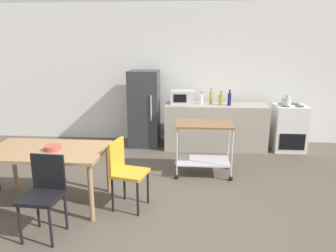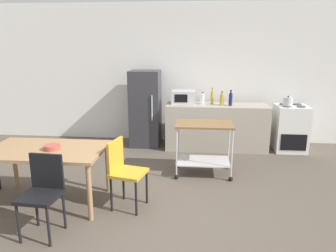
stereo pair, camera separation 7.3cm
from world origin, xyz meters
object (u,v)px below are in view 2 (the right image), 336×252
(kitchen_cart, at_px, (204,140))
(bottle_soda, at_px, (212,97))
(bottle_olive_oil, at_px, (231,99))
(bottle_sparkling_water, at_px, (202,99))
(bottle_soy_sauce, at_px, (222,100))
(refrigerator, at_px, (145,109))
(dining_table, at_px, (46,154))
(microwave, at_px, (183,97))
(chair_mustard, at_px, (124,169))
(kettle, at_px, (288,101))
(stove_oven, at_px, (290,128))
(chair_black, at_px, (43,190))
(fruit_bowl, at_px, (52,147))

(kitchen_cart, distance_m, bottle_soda, 1.49)
(bottle_soda, distance_m, bottle_olive_oil, 0.37)
(bottle_sparkling_water, distance_m, bottle_soy_sauce, 0.39)
(refrigerator, relative_size, bottle_olive_oil, 5.05)
(dining_table, relative_size, microwave, 3.26)
(refrigerator, bearing_deg, chair_mustard, -86.69)
(chair_mustard, distance_m, bottle_soda, 2.89)
(bottle_sparkling_water, distance_m, kettle, 1.63)
(bottle_soda, bearing_deg, kettle, -4.90)
(stove_oven, height_order, bottle_sparkling_water, bottle_sparkling_water)
(chair_black, bearing_deg, chair_mustard, 45.89)
(bottle_soda, height_order, kettle, bottle_soda)
(dining_table, height_order, refrigerator, refrigerator)
(dining_table, bearing_deg, chair_black, -67.80)
(bottle_sparkling_water, relative_size, bottle_soy_sauce, 0.89)
(dining_table, xyz_separation_m, kettle, (3.65, 2.44, 0.33))
(bottle_soy_sauce, bearing_deg, chair_mustard, -118.97)
(dining_table, bearing_deg, refrigerator, 71.61)
(fruit_bowl, bearing_deg, microwave, 59.48)
(stove_oven, distance_m, bottle_soda, 1.66)
(chair_black, distance_m, bottle_olive_oil, 3.91)
(stove_oven, height_order, fruit_bowl, stove_oven)
(kitchen_cart, bearing_deg, chair_mustard, -131.18)
(bottle_soy_sauce, bearing_deg, bottle_soda, 155.56)
(stove_oven, bearing_deg, bottle_soda, 179.10)
(refrigerator, distance_m, kettle, 2.80)
(kitchen_cart, distance_m, bottle_soy_sauce, 1.44)
(bottle_sparkling_water, bearing_deg, chair_black, -118.33)
(refrigerator, height_order, bottle_soda, refrigerator)
(bottle_soy_sauce, bearing_deg, refrigerator, 174.71)
(chair_black, relative_size, kettle, 3.71)
(chair_mustard, bearing_deg, fruit_bowl, 103.72)
(microwave, height_order, bottle_sparkling_water, microwave)
(bottle_soy_sauce, distance_m, bottle_olive_oil, 0.17)
(bottle_soda, relative_size, bottle_soy_sauce, 1.23)
(bottle_soda, bearing_deg, refrigerator, 177.58)
(dining_table, distance_m, chair_black, 0.76)
(bottle_olive_oil, distance_m, fruit_bowl, 3.50)
(bottle_olive_oil, bearing_deg, kettle, -0.02)
(refrigerator, bearing_deg, bottle_soda, -2.42)
(bottle_soy_sauce, bearing_deg, microwave, 170.89)
(stove_oven, height_order, bottle_soy_sauce, bottle_soy_sauce)
(kettle, bearing_deg, microwave, 175.46)
(chair_black, bearing_deg, microwave, 71.37)
(bottle_soy_sauce, bearing_deg, kettle, -1.73)
(dining_table, bearing_deg, bottle_soda, 49.12)
(refrigerator, distance_m, bottle_soda, 1.37)
(chair_mustard, height_order, bottle_olive_oil, bottle_olive_oil)
(stove_oven, relative_size, kitchen_cart, 1.01)
(dining_table, distance_m, kitchen_cart, 2.35)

